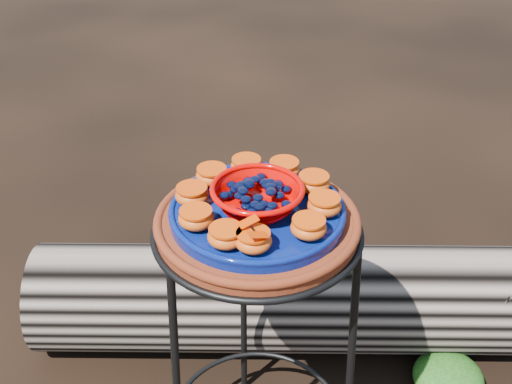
{
  "coord_description": "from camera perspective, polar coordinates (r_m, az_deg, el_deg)",
  "views": [
    {
      "loc": [
        -0.16,
        -0.96,
        1.43
      ],
      "look_at": [
        -0.0,
        0.0,
        0.79
      ],
      "focal_mm": 45.0,
      "sensor_mm": 36.0,
      "label": 1
    }
  ],
  "objects": [
    {
      "name": "orange_half_2",
      "position": [
        1.17,
        6.08,
        -1.18
      ],
      "size": [
        0.06,
        0.06,
        0.03
      ],
      "primitive_type": "ellipsoid",
      "color": "#C44213",
      "rests_on": "cobalt_plate"
    },
    {
      "name": "butterfly",
      "position": [
        1.06,
        -0.25,
        -3.34
      ],
      "size": [
        0.08,
        0.06,
        0.01
      ],
      "primitive_type": null,
      "rotation": [
        0.0,
        0.0,
        0.25
      ],
      "color": "#D83100",
      "rests_on": "orange_half_0"
    },
    {
      "name": "plant_stand",
      "position": [
        1.45,
        0.1,
        -14.59
      ],
      "size": [
        0.44,
        0.44,
        0.7
      ],
      "primitive_type": null,
      "color": "black",
      "rests_on": "ground"
    },
    {
      "name": "orange_half_3",
      "position": [
        1.23,
        5.15,
        0.78
      ],
      "size": [
        0.06,
        0.06,
        0.03
      ],
      "primitive_type": "ellipsoid",
      "color": "#C44213",
      "rests_on": "cobalt_plate"
    },
    {
      "name": "orange_half_8",
      "position": [
        1.14,
        -5.35,
        -2.35
      ],
      "size": [
        0.06,
        0.06,
        0.03
      ],
      "primitive_type": "ellipsoid",
      "color": "#C44213",
      "rests_on": "cobalt_plate"
    },
    {
      "name": "orange_half_5",
      "position": [
        1.28,
        -0.86,
        2.29
      ],
      "size": [
        0.06,
        0.06,
        0.03
      ],
      "primitive_type": "ellipsoid",
      "color": "#C44213",
      "rests_on": "cobalt_plate"
    },
    {
      "name": "cobalt_plate",
      "position": [
        1.19,
        0.11,
        -1.86
      ],
      "size": [
        0.33,
        0.33,
        0.02
      ],
      "primitive_type": "cylinder",
      "color": "#00033E",
      "rests_on": "terracotta_saucer"
    },
    {
      "name": "foliage_right",
      "position": [
        1.89,
        16.73,
        -15.45
      ],
      "size": [
        0.19,
        0.19,
        0.1
      ],
      "primitive_type": "ellipsoid",
      "color": "#0C400D",
      "rests_on": "ground"
    },
    {
      "name": "glass_gems",
      "position": [
        1.16,
        0.12,
        0.87
      ],
      "size": [
        0.13,
        0.13,
        0.02
      ],
      "primitive_type": null,
      "color": "black",
      "rests_on": "red_bowl"
    },
    {
      "name": "orange_half_1",
      "position": [
        1.11,
        4.69,
        -3.17
      ],
      "size": [
        0.06,
        0.06,
        0.03
      ],
      "primitive_type": "ellipsoid",
      "color": "#C44213",
      "rests_on": "cobalt_plate"
    },
    {
      "name": "orange_half_6",
      "position": [
        1.25,
        -3.94,
        1.45
      ],
      "size": [
        0.06,
        0.06,
        0.03
      ],
      "primitive_type": "ellipsoid",
      "color": "#C44213",
      "rests_on": "cobalt_plate"
    },
    {
      "name": "orange_half_9",
      "position": [
        1.09,
        -2.7,
        -3.96
      ],
      "size": [
        0.06,
        0.06,
        0.03
      ],
      "primitive_type": "ellipsoid",
      "color": "#C44213",
      "rests_on": "cobalt_plate"
    },
    {
      "name": "red_bowl",
      "position": [
        1.18,
        0.12,
        -0.51
      ],
      "size": [
        0.16,
        0.16,
        0.05
      ],
      "primitive_type": null,
      "color": "#CE0200",
      "rests_on": "cobalt_plate"
    },
    {
      "name": "orange_half_7",
      "position": [
        1.2,
        -5.71,
        -0.27
      ],
      "size": [
        0.06,
        0.06,
        0.03
      ],
      "primitive_type": "ellipsoid",
      "color": "#C44213",
      "rests_on": "cobalt_plate"
    },
    {
      "name": "terracotta_saucer",
      "position": [
        1.21,
        0.11,
        -2.88
      ],
      "size": [
        0.38,
        0.38,
        0.03
      ],
      "primitive_type": "cylinder",
      "color": "#63250D",
      "rests_on": "plant_stand"
    },
    {
      "name": "orange_half_4",
      "position": [
        1.27,
        2.52,
        2.05
      ],
      "size": [
        0.06,
        0.06,
        0.03
      ],
      "primitive_type": "ellipsoid",
      "color": "#C44213",
      "rests_on": "cobalt_plate"
    },
    {
      "name": "orange_half_0",
      "position": [
        1.08,
        -0.24,
        -4.36
      ],
      "size": [
        0.06,
        0.06,
        0.03
      ],
      "primitive_type": "ellipsoid",
      "color": "#C44213",
      "rests_on": "cobalt_plate"
    },
    {
      "name": "foliage_back",
      "position": [
        1.98,
        -3.43,
        -9.81
      ],
      "size": [
        0.32,
        0.32,
        0.16
      ],
      "primitive_type": "ellipsoid",
      "color": "#0C400D",
      "rests_on": "ground"
    },
    {
      "name": "driftwood_log",
      "position": [
        1.89,
        6.21,
        -9.4
      ],
      "size": [
        1.71,
        0.71,
        0.31
      ],
      "primitive_type": null,
      "rotation": [
        0.0,
        0.0,
        -0.17
      ],
      "color": "black",
      "rests_on": "ground"
    }
  ]
}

